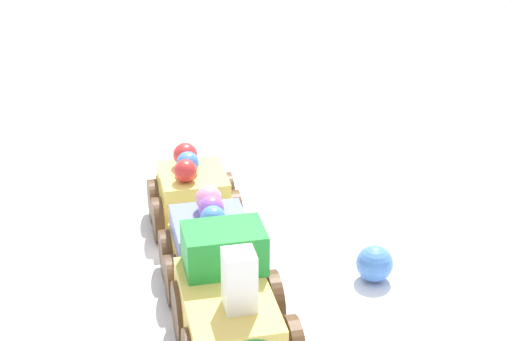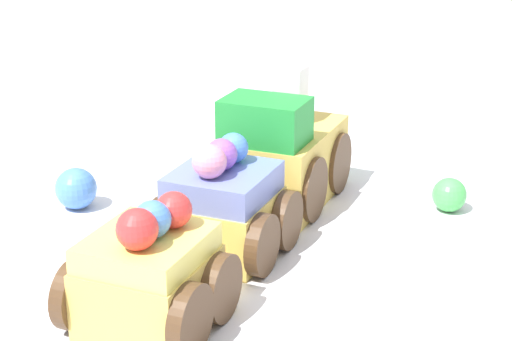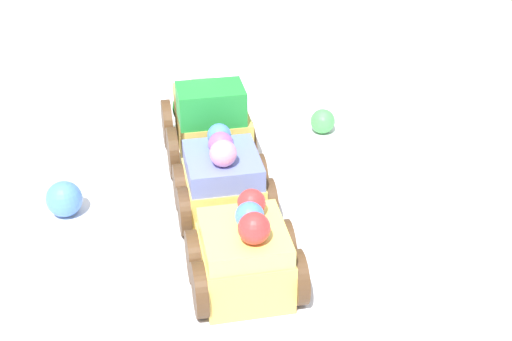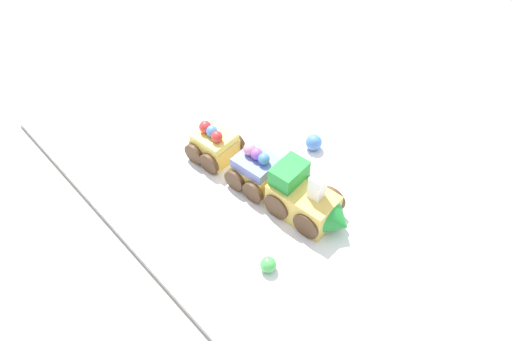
{
  "view_description": "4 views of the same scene",
  "coord_description": "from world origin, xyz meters",
  "px_view_note": "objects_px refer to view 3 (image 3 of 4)",
  "views": [
    {
      "loc": [
        0.48,
        -0.02,
        0.34
      ],
      "look_at": [
        -0.05,
        0.03,
        0.08
      ],
      "focal_mm": 60.0,
      "sensor_mm": 36.0,
      "label": 1
    },
    {
      "loc": [
        -0.38,
        -0.24,
        0.22
      ],
      "look_at": [
        0.04,
        0.01,
        0.04
      ],
      "focal_mm": 60.0,
      "sensor_mm": 36.0,
      "label": 2
    },
    {
      "loc": [
        -0.44,
        -0.0,
        0.3
      ],
      "look_at": [
        -0.04,
        -0.03,
        0.06
      ],
      "focal_mm": 50.0,
      "sensor_mm": 36.0,
      "label": 3
    },
    {
      "loc": [
        0.34,
        -0.33,
        0.56
      ],
      "look_at": [
        -0.01,
        -0.02,
        0.05
      ],
      "focal_mm": 35.0,
      "sensor_mm": 36.0,
      "label": 4
    }
  ],
  "objects_px": {
    "cake_car_lemon": "(244,257)",
    "gumball_green": "(322,121)",
    "cake_car_blueberry": "(222,184)",
    "gumball_blue": "(63,199)",
    "cake_train_locomotive": "(205,121)"
  },
  "relations": [
    {
      "from": "cake_train_locomotive",
      "to": "gumball_green",
      "type": "relative_size",
      "value": 5.63
    },
    {
      "from": "cake_car_blueberry",
      "to": "gumball_green",
      "type": "distance_m",
      "value": 0.15
    },
    {
      "from": "cake_train_locomotive",
      "to": "cake_car_blueberry",
      "type": "distance_m",
      "value": 0.09
    },
    {
      "from": "cake_car_lemon",
      "to": "gumball_blue",
      "type": "relative_size",
      "value": 2.84
    },
    {
      "from": "cake_car_lemon",
      "to": "gumball_green",
      "type": "height_order",
      "value": "cake_car_lemon"
    },
    {
      "from": "gumball_blue",
      "to": "cake_car_lemon",
      "type": "bearing_deg",
      "value": -126.01
    },
    {
      "from": "cake_car_lemon",
      "to": "gumball_green",
      "type": "distance_m",
      "value": 0.22
    },
    {
      "from": "cake_car_blueberry",
      "to": "cake_car_lemon",
      "type": "distance_m",
      "value": 0.08
    },
    {
      "from": "gumball_blue",
      "to": "gumball_green",
      "type": "bearing_deg",
      "value": -61.15
    },
    {
      "from": "gumball_blue",
      "to": "gumball_green",
      "type": "height_order",
      "value": "gumball_blue"
    },
    {
      "from": "cake_train_locomotive",
      "to": "gumball_blue",
      "type": "relative_size",
      "value": 4.61
    },
    {
      "from": "cake_train_locomotive",
      "to": "gumball_blue",
      "type": "height_order",
      "value": "cake_train_locomotive"
    },
    {
      "from": "gumball_green",
      "to": "gumball_blue",
      "type": "bearing_deg",
      "value": 118.85
    },
    {
      "from": "cake_car_lemon",
      "to": "gumball_blue",
      "type": "xyz_separation_m",
      "value": [
        0.09,
        0.12,
        -0.01
      ]
    },
    {
      "from": "cake_car_blueberry",
      "to": "cake_train_locomotive",
      "type": "bearing_deg",
      "value": -0.04
    }
  ]
}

